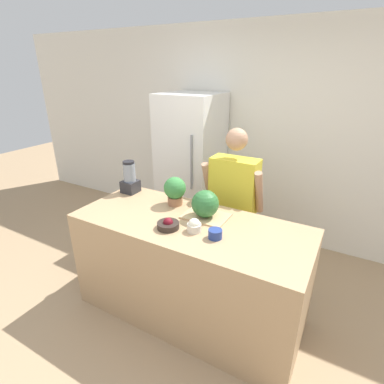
{
  "coord_description": "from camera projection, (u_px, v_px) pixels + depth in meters",
  "views": [
    {
      "loc": [
        1.08,
        -1.46,
        2.1
      ],
      "look_at": [
        0.0,
        0.45,
        1.18
      ],
      "focal_mm": 28.0,
      "sensor_mm": 36.0,
      "label": 1
    }
  ],
  "objects": [
    {
      "name": "wall_back",
      "position": [
        260.0,
        137.0,
        3.7
      ],
      "size": [
        8.0,
        0.06,
        2.6
      ],
      "color": "white",
      "rests_on": "ground_plane"
    },
    {
      "name": "blender",
      "position": [
        130.0,
        179.0,
        2.97
      ],
      "size": [
        0.15,
        0.15,
        0.32
      ],
      "color": "#28282D",
      "rests_on": "counter_island"
    },
    {
      "name": "potted_plant",
      "position": [
        175.0,
        190.0,
        2.7
      ],
      "size": [
        0.2,
        0.2,
        0.26
      ],
      "color": "#996647",
      "rests_on": "counter_island"
    },
    {
      "name": "ground_plane",
      "position": [
        165.0,
        342.0,
        2.48
      ],
      "size": [
        14.0,
        14.0,
        0.0
      ],
      "primitive_type": "plane",
      "color": "tan"
    },
    {
      "name": "cutting_board",
      "position": [
        206.0,
        216.0,
        2.52
      ],
      "size": [
        0.37,
        0.27,
        0.01
      ],
      "color": "tan",
      "rests_on": "counter_island"
    },
    {
      "name": "watermelon",
      "position": [
        205.0,
        204.0,
        2.46
      ],
      "size": [
        0.23,
        0.23,
        0.23
      ],
      "color": "#2D6B33",
      "rests_on": "cutting_board"
    },
    {
      "name": "bowl_small_blue",
      "position": [
        215.0,
        234.0,
        2.2
      ],
      "size": [
        0.1,
        0.1,
        0.07
      ],
      "color": "navy",
      "rests_on": "counter_island"
    },
    {
      "name": "counter_island",
      "position": [
        190.0,
        269.0,
        2.63
      ],
      "size": [
        1.96,
        0.82,
        0.93
      ],
      "color": "tan",
      "rests_on": "ground_plane"
    },
    {
      "name": "bowl_cherries",
      "position": [
        168.0,
        225.0,
        2.34
      ],
      "size": [
        0.17,
        0.17,
        0.09
      ],
      "color": "#2D231E",
      "rests_on": "counter_island"
    },
    {
      "name": "person",
      "position": [
        233.0,
        206.0,
        3.01
      ],
      "size": [
        0.6,
        0.26,
        1.59
      ],
      "color": "gray",
      "rests_on": "ground_plane"
    },
    {
      "name": "bowl_cream",
      "position": [
        194.0,
        226.0,
        2.29
      ],
      "size": [
        0.11,
        0.11,
        0.11
      ],
      "color": "beige",
      "rests_on": "counter_island"
    },
    {
      "name": "refrigerator",
      "position": [
        191.0,
        167.0,
        3.87
      ],
      "size": [
        0.7,
        0.73,
        1.82
      ],
      "color": "white",
      "rests_on": "ground_plane"
    }
  ]
}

